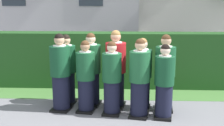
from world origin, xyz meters
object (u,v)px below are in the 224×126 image
at_px(student_front_row_4, 164,84).
at_px(student_rear_row_0, 67,71).
at_px(student_front_row_0, 61,74).
at_px(student_in_red_blazer, 116,71).
at_px(student_front_row_2, 112,80).
at_px(student_front_row_1, 86,78).
at_px(student_rear_row_4, 165,75).
at_px(student_rear_row_1, 91,71).
at_px(student_front_row_3, 139,80).
at_px(student_rear_row_3, 142,76).

relative_size(student_front_row_4, student_rear_row_0, 0.94).
height_order(student_front_row_0, student_in_red_blazer, student_in_red_blazer).
xyz_separation_m(student_front_row_2, student_front_row_4, (1.06, -0.17, -0.01)).
distance_m(student_front_row_1, student_front_row_2, 0.58).
relative_size(student_front_row_1, student_rear_row_0, 0.96).
distance_m(student_front_row_0, student_front_row_1, 0.56).
relative_size(student_front_row_1, student_rear_row_4, 0.93).
bearing_deg(student_front_row_0, student_rear_row_0, 83.87).
bearing_deg(student_rear_row_1, student_in_red_blazer, -8.58).
height_order(student_front_row_4, student_rear_row_1, student_rear_row_1).
relative_size(student_front_row_3, student_front_row_4, 1.07).
xyz_separation_m(student_front_row_3, student_rear_row_1, (-1.06, 0.66, 0.02)).
bearing_deg(student_front_row_1, student_front_row_3, -12.36).
distance_m(student_in_red_blazer, student_rear_row_4, 1.08).
bearing_deg(student_rear_row_3, student_front_row_4, -50.57).
bearing_deg(student_front_row_1, student_rear_row_1, 79.98).
xyz_separation_m(student_rear_row_0, student_rear_row_4, (2.20, -0.36, 0.02)).
distance_m(student_rear_row_0, student_rear_row_4, 2.23).
bearing_deg(student_rear_row_4, student_rear_row_3, 174.92).
distance_m(student_front_row_2, student_rear_row_3, 0.73).
xyz_separation_m(student_front_row_4, student_rear_row_1, (-1.55, 0.71, 0.07)).
relative_size(student_in_red_blazer, student_rear_row_4, 1.04).
relative_size(student_front_row_3, student_rear_row_0, 1.00).
height_order(student_front_row_0, student_rear_row_1, student_front_row_0).
distance_m(student_rear_row_0, student_in_red_blazer, 1.15).
height_order(student_in_red_blazer, student_rear_row_3, student_in_red_blazer).
bearing_deg(student_rear_row_3, student_front_row_3, -100.11).
height_order(student_front_row_4, student_rear_row_0, student_rear_row_0).
bearing_deg(student_front_row_3, student_in_red_blazer, 131.20).
bearing_deg(student_rear_row_4, student_rear_row_1, 171.07).
bearing_deg(student_front_row_4, student_front_row_3, 173.43).
bearing_deg(student_front_row_3, student_rear_row_0, 155.14).
bearing_deg(student_front_row_0, student_front_row_4, -9.53).
bearing_deg(student_rear_row_3, student_in_red_blazer, 167.58).
bearing_deg(student_rear_row_1, student_rear_row_4, -8.93).
bearing_deg(student_rear_row_0, student_front_row_0, -96.13).
height_order(student_rear_row_1, student_rear_row_4, student_rear_row_4).
xyz_separation_m(student_front_row_0, student_front_row_2, (1.12, -0.19, -0.07)).
distance_m(student_front_row_3, student_rear_row_1, 1.25).
xyz_separation_m(student_front_row_3, student_rear_row_4, (0.56, 0.40, 0.02)).
bearing_deg(student_front_row_1, student_front_row_0, 173.74).
xyz_separation_m(student_front_row_1, student_front_row_2, (0.56, -0.13, 0.00)).
bearing_deg(student_rear_row_0, student_rear_row_4, -9.18).
bearing_deg(student_rear_row_0, student_front_row_2, -30.91).
distance_m(student_front_row_0, student_rear_row_0, 0.45).
relative_size(student_front_row_2, student_rear_row_1, 0.93).
relative_size(student_front_row_0, student_front_row_2, 1.09).
height_order(student_front_row_0, student_rear_row_4, student_front_row_0).
bearing_deg(student_front_row_0, student_rear_row_1, 29.18).
bearing_deg(student_front_row_4, student_in_red_blazer, 147.63).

